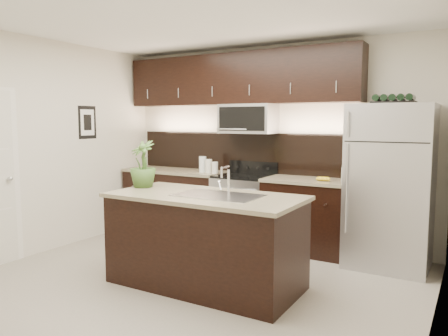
# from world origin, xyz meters

# --- Properties ---
(ground) EXTENTS (4.50, 4.50, 0.00)m
(ground) POSITION_xyz_m (0.00, 0.00, 0.00)
(ground) COLOR gray
(ground) RESTS_ON ground
(room_walls) EXTENTS (4.52, 4.02, 2.71)m
(room_walls) POSITION_xyz_m (-0.11, -0.04, 1.70)
(room_walls) COLOR beige
(room_walls) RESTS_ON ground
(counter_run) EXTENTS (3.51, 0.65, 0.94)m
(counter_run) POSITION_xyz_m (-0.46, 1.69, 0.47)
(counter_run) COLOR black
(counter_run) RESTS_ON ground
(upper_fixtures) EXTENTS (3.49, 0.40, 1.66)m
(upper_fixtures) POSITION_xyz_m (-0.43, 1.84, 2.14)
(upper_fixtures) COLOR black
(upper_fixtures) RESTS_ON counter_run
(island) EXTENTS (1.96, 0.96, 0.94)m
(island) POSITION_xyz_m (0.17, 0.05, 0.47)
(island) COLOR black
(island) RESTS_ON ground
(sink_faucet) EXTENTS (0.84, 0.50, 0.28)m
(sink_faucet) POSITION_xyz_m (0.32, 0.06, 0.96)
(sink_faucet) COLOR silver
(sink_faucet) RESTS_ON island
(refrigerator) EXTENTS (0.90, 0.81, 1.86)m
(refrigerator) POSITION_xyz_m (1.66, 1.63, 0.93)
(refrigerator) COLOR #B2B2B7
(refrigerator) RESTS_ON ground
(wine_rack) EXTENTS (0.46, 0.28, 0.11)m
(wine_rack) POSITION_xyz_m (1.66, 1.63, 1.91)
(wine_rack) COLOR black
(wine_rack) RESTS_ON refrigerator
(plant) EXTENTS (0.33, 0.33, 0.52)m
(plant) POSITION_xyz_m (-0.70, 0.11, 1.20)
(plant) COLOR #3B5E25
(plant) RESTS_ON island
(canisters) EXTENTS (0.34, 0.15, 0.23)m
(canisters) POSITION_xyz_m (-0.81, 1.62, 1.04)
(canisters) COLOR silver
(canisters) RESTS_ON counter_run
(french_press) EXTENTS (0.09, 0.09, 0.26)m
(french_press) POSITION_xyz_m (1.14, 1.64, 1.04)
(french_press) COLOR silver
(french_press) RESTS_ON counter_run
(bananas) EXTENTS (0.19, 0.15, 0.05)m
(bananas) POSITION_xyz_m (0.84, 1.61, 0.97)
(bananas) COLOR yellow
(bananas) RESTS_ON counter_run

